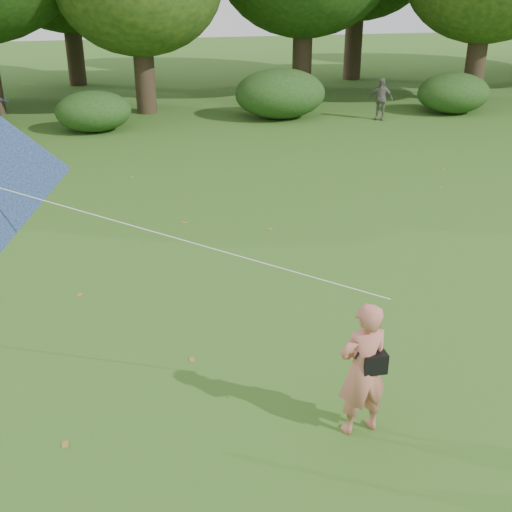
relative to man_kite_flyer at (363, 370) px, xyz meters
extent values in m
plane|color=#265114|center=(0.45, 0.25, -0.90)|extent=(100.00, 100.00, 0.00)
imported|color=#C36E5B|center=(0.00, 0.00, 0.00)|extent=(0.71, 0.52, 1.80)
imported|color=slate|center=(7.13, 17.08, -0.12)|extent=(0.99, 0.77, 1.57)
cube|color=black|center=(0.12, -0.03, 0.11)|extent=(0.30, 0.20, 0.26)
cylinder|color=black|center=(0.00, -0.04, 0.46)|extent=(0.33, 0.14, 0.47)
cylinder|color=white|center=(-2.03, 0.73, 1.58)|extent=(4.58, 1.57, 1.25)
cylinder|color=#3A2D1E|center=(-1.55, 20.25, 0.67)|extent=(0.80, 0.80, 3.15)
cylinder|color=#3A2D1E|center=(5.45, 22.25, 0.94)|extent=(0.86, 0.86, 3.67)
cylinder|color=#3A2D1E|center=(12.45, 19.75, 0.81)|extent=(0.83, 0.83, 3.43)
cylinder|color=#3A2D1E|center=(-4.55, 27.75, 0.85)|extent=(0.84, 0.84, 3.50)
cylinder|color=#3A2D1E|center=(9.45, 26.75, 1.11)|extent=(0.90, 0.90, 4.02)
ellipsoid|color=#264919|center=(-3.55, 17.35, -0.19)|extent=(2.66, 2.09, 1.42)
ellipsoid|color=#264919|center=(3.45, 18.15, 0.04)|extent=(3.50, 2.75, 1.88)
ellipsoid|color=#264919|center=(10.45, 17.65, -0.11)|extent=(2.94, 2.31, 1.58)
cube|color=olive|center=(-2.45, 11.48, -0.90)|extent=(0.11, 0.14, 0.01)
cube|color=olive|center=(6.43, 10.37, -0.90)|extent=(0.10, 0.13, 0.01)
cube|color=olive|center=(5.58, 8.86, -0.90)|extent=(0.11, 0.14, 0.01)
cube|color=olive|center=(-3.61, 4.49, -0.90)|extent=(0.11, 0.14, 0.01)
cube|color=olive|center=(-1.88, 2.00, -0.90)|extent=(0.08, 0.12, 0.01)
cube|color=olive|center=(-1.38, 7.66, -0.90)|extent=(0.14, 0.13, 0.01)
cube|color=olive|center=(0.44, 6.87, -0.90)|extent=(0.14, 0.14, 0.01)
cube|color=olive|center=(-3.63, 0.46, -0.90)|extent=(0.09, 0.12, 0.01)
camera|label=1|loc=(-2.61, -6.11, 4.45)|focal=45.00mm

